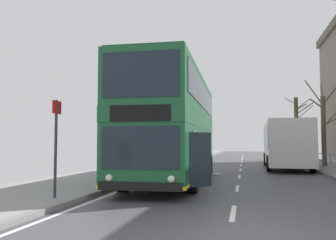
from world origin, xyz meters
TOP-DOWN VIEW (x-y plane):
  - ground at (-0.72, -0.00)m, footprint 15.80×140.00m
  - double_decker_bus_main at (-2.70, 9.21)m, footprint 3.46×11.66m
  - background_bus_far_lane at (2.90, 18.65)m, footprint 2.80×9.84m
  - pedestrian_railing_far_kerb at (4.45, 13.17)m, footprint 0.05×22.46m
  - bus_stop_sign_near at (-4.85, 3.01)m, footprint 0.08×0.44m
  - bare_tree_far_00 at (5.49, 19.64)m, footprint 2.98×2.45m
  - bare_tree_far_01 at (5.61, 33.23)m, footprint 2.86×2.14m

SIDE VIEW (x-z plane):
  - ground at x=-0.72m, z-range -0.06..0.14m
  - pedestrian_railing_far_kerb at x=4.45m, z-range 0.31..1.29m
  - background_bus_far_lane at x=2.90m, z-range 0.14..3.14m
  - bus_stop_sign_near at x=-4.85m, z-range 0.45..3.16m
  - double_decker_bus_main at x=-2.70m, z-range 0.10..4.63m
  - bare_tree_far_00 at x=5.49m, z-range -0.15..5.81m
  - bare_tree_far_01 at x=5.61m, z-range 0.23..6.67m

